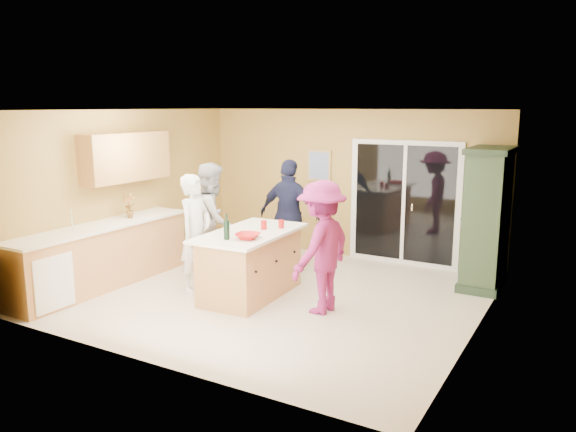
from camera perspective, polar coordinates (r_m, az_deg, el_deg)
The scene contains 22 objects.
floor at distance 8.09m, azimuth -1.29°, elevation -8.04°, with size 5.50×5.50×0.00m, color beige.
ceiling at distance 7.64m, azimuth -1.37°, elevation 10.71°, with size 5.50×5.00×0.10m, color white.
wall_back at distance 9.96m, azimuth 6.06°, elevation 3.25°, with size 5.50×0.10×2.60m, color tan.
wall_front at distance 5.80m, azimuth -14.09°, elevation -2.73°, with size 5.50×0.10×2.60m, color tan.
wall_left at distance 9.45m, azimuth -15.82°, elevation 2.47°, with size 0.10×5.00×2.60m, color tan.
wall_right at distance 6.80m, azimuth 19.01°, elevation -0.99°, with size 0.10×5.00×2.60m, color tan.
left_cabinet_run at distance 8.70m, azimuth -19.02°, elevation -4.09°, with size 0.65×3.05×1.24m.
upper_cabinets at distance 9.12m, azimuth -16.12°, elevation 5.79°, with size 0.35×1.60×0.75m, color tan.
sliding_door at distance 9.60m, azimuth 11.70°, elevation 1.28°, with size 1.90×0.07×2.10m.
framed_picture at distance 10.13m, azimuth 3.18°, elevation 5.14°, with size 0.46×0.04×0.56m.
kitchen_island at distance 7.96m, azimuth -3.82°, elevation -5.07°, with size 1.04×1.81×0.93m.
green_hutch at distance 8.73m, azimuth 19.55°, elevation -0.38°, with size 0.60×1.13×2.07m.
woman_white at distance 8.15m, azimuth -9.37°, elevation -1.78°, with size 0.62×0.41×1.71m, color silver.
woman_grey at distance 8.86m, azimuth -7.66°, elevation -0.41°, with size 0.87×0.68×1.80m, color #999A9C.
woman_navy at distance 9.14m, azimuth 0.19°, elevation 0.11°, with size 1.06×0.44×1.81m, color #191937.
woman_magenta at distance 7.25m, azimuth 3.43°, elevation -3.17°, with size 1.12×0.64×1.73m, color #8D1E67.
serving_bowl at distance 7.41m, azimuth -4.11°, elevation -2.04°, with size 0.31×0.31×0.08m, color #B11513.
tulip_vase at distance 9.04m, azimuth -15.85°, elevation 1.03°, with size 0.21×0.14×0.39m, color red.
tumbler_near at distance 8.02m, azimuth -0.70°, elevation -0.82°, with size 0.08×0.08×0.12m, color #B11513.
tumbler_far at distance 7.96m, azimuth -2.48°, elevation -0.92°, with size 0.09×0.09×0.12m, color #B11513.
wine_bottle at distance 7.39m, azimuth -6.26°, elevation -1.36°, with size 0.08×0.08×0.34m.
white_plate at distance 7.50m, azimuth -3.41°, elevation -2.12°, with size 0.21×0.21×0.01m, color silver.
Camera 1 is at (3.92, -6.56, 2.66)m, focal length 35.00 mm.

